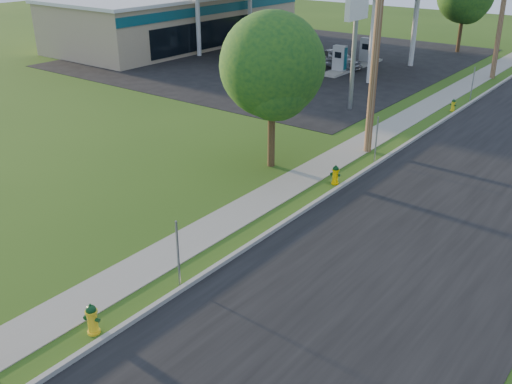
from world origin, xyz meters
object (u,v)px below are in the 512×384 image
utility_pole_far (503,4)px  fuel_pump_ne (339,63)px  fuel_pump_sw (269,41)px  utility_pole_mid (377,38)px  hydrant_far (453,105)px  hydrant_mid (335,175)px  fuel_pump_se (366,54)px  hydrant_near (92,319)px  fuel_pump_nw (239,48)px  tree_verge (273,70)px  price_pylon (357,7)px  car_silver (338,59)px

utility_pole_far → fuel_pump_ne: bearing=-150.7°
fuel_pump_ne → fuel_pump_sw: (-9.00, 4.00, 0.00)m
utility_pole_mid → hydrant_far: 9.80m
fuel_pump_sw → hydrant_mid: fuel_pump_sw is taller
fuel_pump_se → hydrant_near: fuel_pump_se is taller
fuel_pump_sw → hydrant_far: fuel_pump_sw is taller
utility_pole_far → fuel_pump_se: size_ratio=2.97×
utility_pole_far → fuel_pump_nw: utility_pole_far is taller
fuel_pump_se → tree_verge: 22.35m
price_pylon → car_silver: 11.78m
utility_pole_far → fuel_pump_nw: 19.03m
utility_pole_mid → utility_pole_far: (0.00, 18.00, -0.15)m
fuel_pump_sw → hydrant_mid: size_ratio=4.10×
hydrant_far → fuel_pump_nw: bearing=166.7°
hydrant_near → hydrant_far: 24.17m
fuel_pump_ne → hydrant_near: (9.54, -28.56, -0.31)m
hydrant_near → hydrant_mid: (0.07, 11.50, -0.03)m
hydrant_near → utility_pole_mid: bearing=92.3°
car_silver → price_pylon: bearing=-127.4°
price_pylon → utility_pole_far: bearing=72.7°
hydrant_mid → utility_pole_far: bearing=91.8°
price_pylon → car_silver: size_ratio=1.76×
hydrant_near → hydrant_mid: hydrant_near is taller
fuel_pump_nw → fuel_pump_sw: same height
price_pylon → car_silver: price_pylon is taller
fuel_pump_ne → fuel_pump_sw: same height
utility_pole_far → tree_verge: bearing=-96.0°
tree_verge → fuel_pump_ne: bearing=111.1°
hydrant_mid → utility_pole_mid: bearing=99.8°
tree_verge → car_silver: (-7.56, 18.55, -3.40)m
fuel_pump_nw → tree_verge: tree_verge is taller
utility_pole_mid → hydrant_far: size_ratio=14.44×
utility_pole_mid → fuel_pump_nw: (-17.90, 13.00, -4.23)m
price_pylon → hydrant_near: (4.54, -21.07, -5.02)m
fuel_pump_ne → fuel_pump_se: 4.00m
fuel_pump_nw → hydrant_far: size_ratio=4.72×
fuel_pump_ne → hydrant_near: size_ratio=3.81×
hydrant_far → car_silver: size_ratio=0.17×
hydrant_mid → car_silver: 21.34m
fuel_pump_se → hydrant_far: (9.66, -8.40, -0.39)m
fuel_pump_ne → hydrant_mid: 19.59m
car_silver → fuel_pump_sw: bearing=91.3°
fuel_pump_se → hydrant_near: (9.54, -32.56, -0.31)m
fuel_pump_se → price_pylon: (5.00, -11.50, 4.71)m
utility_pole_mid → hydrant_far: (0.76, 8.60, -4.62)m
hydrant_near → hydrant_mid: size_ratio=1.08×
price_pylon → hydrant_far: size_ratio=10.09×
fuel_pump_se → car_silver: (-0.98, -2.54, -0.06)m
hydrant_far → utility_pole_mid: bearing=-95.0°
utility_pole_mid → price_pylon: (-3.90, 5.50, 0.48)m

